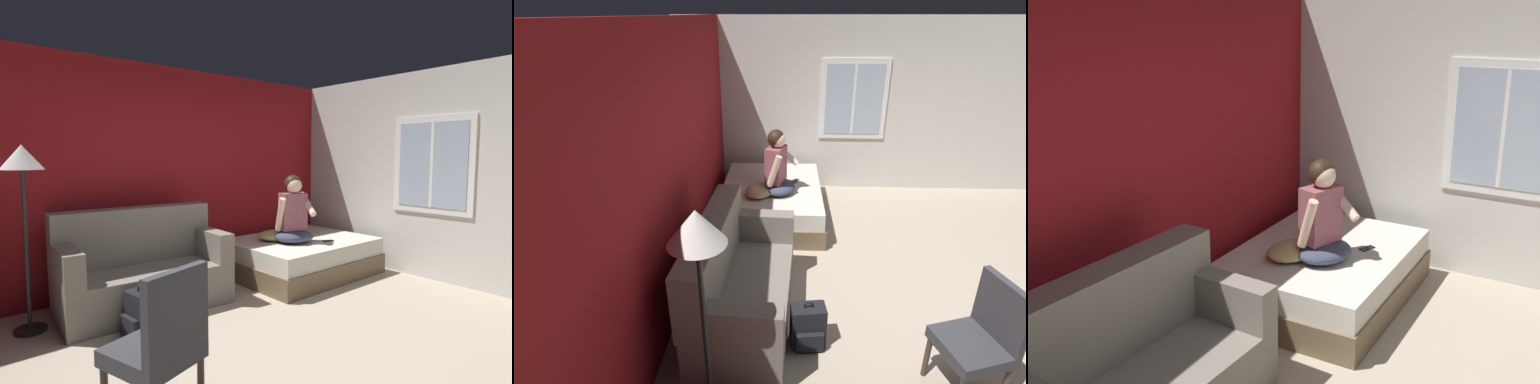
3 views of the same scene
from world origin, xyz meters
The scene contains 11 objects.
ground_plane centered at (0.00, 0.00, 0.00)m, with size 40.00×40.00×0.00m, color tan.
wall_back_accent centered at (0.00, 2.56, 1.35)m, with size 10.86×0.16×2.70m, color maroon.
wall_side_with_window centered at (3.01, 0.01, 1.35)m, with size 0.19×6.36×2.70m.
bed centered at (1.82, 1.64, 0.24)m, with size 1.88×1.42×0.48m.
couch centered at (-0.34, 1.87, 0.39)m, with size 1.75×0.92×1.04m.
side_chair centered at (-1.07, -0.02, 0.53)m, with size 0.57×0.57×0.98m.
person_seated centered at (1.59, 1.55, 0.84)m, with size 0.64×0.59×0.88m.
backpack centered at (-0.66, 1.23, 0.19)m, with size 0.26×0.32×0.46m.
throw_pillow centered at (1.49, 1.79, 0.55)m, with size 0.48×0.36×0.14m, color tan.
cell_phone centered at (1.99, 1.30, 0.48)m, with size 0.07×0.14×0.01m, color black.
floor_lamp centered at (-1.39, 1.96, 1.43)m, with size 0.36×0.36×1.70m.
Camera 1 is at (-2.06, -2.06, 1.60)m, focal length 28.00 mm.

